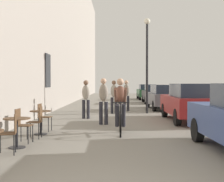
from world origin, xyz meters
TOP-DOWN VIEW (x-y plane):
  - cafe_table_mid at (-2.08, 4.40)m, footprint 0.64×0.64m
  - cafe_chair_mid_toward_street at (-2.01, 3.74)m, footprint 0.45×0.45m
  - cafe_chair_mid_toward_wall at (-2.16, 5.01)m, footprint 0.41×0.41m
  - cafe_table_far at (-2.00, 6.37)m, footprint 0.64×0.64m
  - cafe_chair_far_toward_street at (-2.08, 6.99)m, footprint 0.42×0.42m
  - cafe_chair_far_toward_wall at (-1.93, 5.68)m, footprint 0.38×0.38m
  - cyclist_on_bicycle at (0.43, 6.58)m, footprint 0.52×1.76m
  - pedestrian_near at (-0.17, 8.64)m, footprint 0.36×0.27m
  - pedestrian_mid at (-1.03, 10.54)m, footprint 0.36×0.26m
  - pedestrian_far at (0.18, 12.82)m, footprint 0.37×0.28m
  - pedestrian_furthest at (0.87, 14.37)m, footprint 0.37×0.29m
  - street_lamp at (1.89, 13.03)m, footprint 0.32×0.32m
  - parked_car_second at (3.34, 9.63)m, footprint 1.86×4.34m
  - parked_car_third at (3.15, 15.43)m, footprint 1.85×4.16m
  - parked_car_fourth at (3.29, 21.26)m, footprint 1.74×4.08m
  - parked_car_fifth at (3.22, 26.60)m, footprint 1.73×4.08m

SIDE VIEW (x-z plane):
  - cafe_chair_mid_toward_street at x=-2.01m, z-range 0.07..0.96m
  - cafe_chair_mid_toward_wall at x=-2.16m, z-range 0.07..0.96m
  - cafe_chair_far_toward_street at x=-2.08m, z-range 0.07..0.96m
  - cafe_chair_far_toward_wall at x=-1.93m, z-range 0.07..0.96m
  - cafe_table_mid at x=-2.08m, z-range 0.16..0.88m
  - cafe_table_far at x=-2.00m, z-range 0.16..0.88m
  - parked_car_fourth at x=3.29m, z-range 0.03..1.47m
  - parked_car_fifth at x=3.22m, z-range 0.03..1.48m
  - parked_car_third at x=3.15m, z-range 0.03..1.49m
  - parked_car_second at x=3.34m, z-range 0.03..1.57m
  - cyclist_on_bicycle at x=0.43m, z-range -0.06..1.68m
  - pedestrian_mid at x=-1.03m, z-range 0.11..1.80m
  - pedestrian_far at x=0.18m, z-range 0.11..1.81m
  - pedestrian_furthest at x=0.87m, z-range 0.11..1.83m
  - pedestrian_near at x=-0.17m, z-range 0.11..1.86m
  - street_lamp at x=1.89m, z-range 0.66..5.56m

